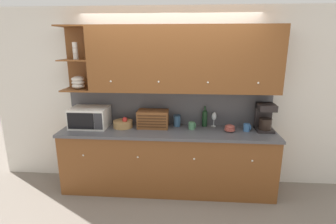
{
  "coord_description": "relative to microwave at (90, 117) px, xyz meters",
  "views": [
    {
      "loc": [
        0.27,
        -3.79,
        2.11
      ],
      "look_at": [
        0.0,
        -0.21,
        1.15
      ],
      "focal_mm": 28.0,
      "sensor_mm": 36.0,
      "label": 1
    }
  ],
  "objects": [
    {
      "name": "ground_plane",
      "position": [
        1.14,
        0.24,
        -1.06
      ],
      "size": [
        24.0,
        24.0,
        0.0
      ],
      "primitive_type": "plane",
      "color": "slate"
    },
    {
      "name": "wall_back",
      "position": [
        1.14,
        0.27,
        0.24
      ],
      "size": [
        5.4,
        0.06,
        2.6
      ],
      "color": "silver",
      "rests_on": "ground_plane"
    },
    {
      "name": "backsplash_panel",
      "position": [
        1.14,
        0.23,
        0.12
      ],
      "size": [
        3.0,
        0.01,
        0.53
      ],
      "color": "#4C4C51",
      "rests_on": "counter_unit"
    },
    {
      "name": "mug_blue_second",
      "position": [
        1.48,
        0.01,
        -0.09
      ],
      "size": [
        0.1,
        0.09,
        0.1
      ],
      "color": "#4C845B",
      "rests_on": "counter_unit"
    },
    {
      "name": "bread_box",
      "position": [
        0.92,
        0.05,
        -0.02
      ],
      "size": [
        0.44,
        0.26,
        0.25
      ],
      "color": "brown",
      "rests_on": "counter_unit"
    },
    {
      "name": "wine_glass",
      "position": [
        1.8,
        0.16,
        0.0
      ],
      "size": [
        0.07,
        0.07,
        0.22
      ],
      "color": "silver",
      "rests_on": "counter_unit"
    },
    {
      "name": "upper_cabinets",
      "position": [
        1.31,
        0.05,
        0.83
      ],
      "size": [
        3.0,
        0.39,
        0.89
      ],
      "color": "brown",
      "rests_on": "backsplash_panel"
    },
    {
      "name": "storage_canister",
      "position": [
        1.26,
        0.13,
        -0.06
      ],
      "size": [
        0.11,
        0.11,
        0.17
      ],
      "color": "#33567A",
      "rests_on": "counter_unit"
    },
    {
      "name": "coffee_maker",
      "position": [
        2.49,
        0.04,
        0.05
      ],
      "size": [
        0.23,
        0.26,
        0.39
      ],
      "color": "black",
      "rests_on": "counter_unit"
    },
    {
      "name": "microwave",
      "position": [
        0.0,
        0.0,
        0.0
      ],
      "size": [
        0.53,
        0.4,
        0.29
      ],
      "color": "silver",
      "rests_on": "counter_unit"
    },
    {
      "name": "wine_bottle",
      "position": [
        1.67,
        0.16,
        -0.01
      ],
      "size": [
        0.08,
        0.08,
        0.3
      ],
      "color": "#19381E",
      "rests_on": "counter_unit"
    },
    {
      "name": "bowl_stack_on_counter",
      "position": [
        2.0,
        -0.05,
        -0.1
      ],
      "size": [
        0.15,
        0.15,
        0.09
      ],
      "color": "#9E473D",
      "rests_on": "counter_unit"
    },
    {
      "name": "fruit_basket",
      "position": [
        0.48,
        0.01,
        -0.09
      ],
      "size": [
        0.28,
        0.28,
        0.16
      ],
      "color": "#A87F4C",
      "rests_on": "counter_unit"
    },
    {
      "name": "counter_unit",
      "position": [
        1.14,
        -0.07,
        -0.6
      ],
      "size": [
        3.02,
        0.64,
        0.91
      ],
      "color": "brown",
      "rests_on": "ground_plane"
    },
    {
      "name": "mug",
      "position": [
        2.24,
        -0.03,
        -0.09
      ],
      "size": [
        0.1,
        0.09,
        0.11
      ],
      "color": "#38669E",
      "rests_on": "counter_unit"
    }
  ]
}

